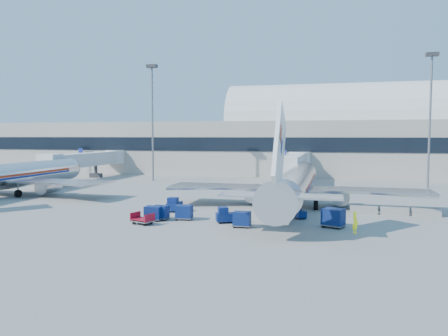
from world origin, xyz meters
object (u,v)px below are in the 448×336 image
(cart_train_a, at_px, (184,212))
(cart_train_c, at_px, (153,213))
(jetbridge_mid, at_px, (90,160))
(cart_solo_far, at_px, (333,217))
(mast_west, at_px, (152,105))
(barrier_near, at_px, (364,210))
(barrier_far, at_px, (426,212))
(tug_left, at_px, (174,205))
(airliner_mid, at_px, (7,176))
(cart_solo_near, at_px, (242,219))
(cart_train_b, at_px, (160,212))
(ramp_worker, at_px, (355,222))
(tug_lead, at_px, (227,216))
(barrier_mid, at_px, (395,211))
(cart_open_red, at_px, (143,220))
(mast_east, at_px, (431,100))
(jetbridge_near, at_px, (295,163))
(tug_right, at_px, (297,212))
(airliner_main, at_px, (295,184))

(cart_train_a, distance_m, cart_train_c, 3.24)
(jetbridge_mid, height_order, cart_solo_far, jetbridge_mid)
(mast_west, height_order, barrier_near, mast_west)
(barrier_far, bearing_deg, tug_left, -172.56)
(airliner_mid, bearing_deg, cart_train_c, -23.17)
(mast_west, xyz_separation_m, cart_solo_near, (26.08, -38.53, -13.98))
(airliner_mid, distance_m, mast_west, 30.57)
(barrier_near, bearing_deg, cart_train_a, -155.86)
(cart_train_b, bearing_deg, airliner_mid, 160.63)
(cart_train_a, distance_m, cart_solo_far, 15.31)
(cart_train_c, height_order, ramp_worker, ramp_worker)
(jetbridge_mid, distance_m, cart_train_a, 50.31)
(tug_lead, xyz_separation_m, tug_left, (-7.71, 5.06, 0.03))
(cart_solo_far, bearing_deg, barrier_mid, 72.64)
(barrier_mid, distance_m, cart_solo_near, 18.52)
(barrier_mid, relative_size, cart_open_red, 1.21)
(airliner_mid, distance_m, barrier_near, 50.12)
(airliner_mid, relative_size, cart_train_c, 20.58)
(mast_west, bearing_deg, barrier_mid, -34.14)
(jetbridge_mid, bearing_deg, ramp_worker, -37.66)
(mast_west, height_order, cart_open_red, mast_west)
(barrier_near, bearing_deg, airliner_mid, 177.13)
(barrier_near, bearing_deg, cart_solo_near, -138.54)
(mast_west, distance_m, cart_train_b, 42.96)
(cart_train_b, relative_size, cart_solo_far, 0.70)
(mast_east, height_order, tug_left, mast_east)
(cart_train_a, bearing_deg, jetbridge_near, 74.28)
(jetbridge_near, bearing_deg, tug_right, -84.35)
(mast_west, relative_size, mast_east, 1.00)
(mast_west, bearing_deg, ramp_worker, -46.49)
(tug_lead, bearing_deg, tug_right, 9.64)
(ramp_worker, bearing_deg, airliner_mid, 46.52)
(tug_right, height_order, cart_train_a, cart_train_a)
(cart_train_b, bearing_deg, tug_right, 20.29)
(barrier_near, relative_size, cart_open_red, 1.21)
(cart_solo_near, bearing_deg, ramp_worker, -1.71)
(barrier_near, distance_m, cart_train_b, 22.90)
(jetbridge_near, xyz_separation_m, cart_open_red, (-11.48, -40.42, -3.52))
(airliner_main, bearing_deg, ramp_worker, -63.17)
(cart_train_b, distance_m, ramp_worker, 19.77)
(tug_right, height_order, cart_train_c, cart_train_c)
(cart_train_a, xyz_separation_m, cart_train_c, (-2.97, -1.30, -0.00))
(airliner_mid, relative_size, jetbridge_mid, 1.35)
(airliner_main, bearing_deg, cart_solo_far, -66.84)
(tug_right, bearing_deg, cart_train_b, -108.33)
(cart_train_c, bearing_deg, cart_train_b, 51.60)
(barrier_mid, relative_size, cart_train_c, 1.66)
(tug_left, bearing_deg, cart_train_a, -150.93)
(cart_train_c, bearing_deg, cart_open_red, -101.40)
(tug_right, relative_size, cart_train_a, 1.26)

